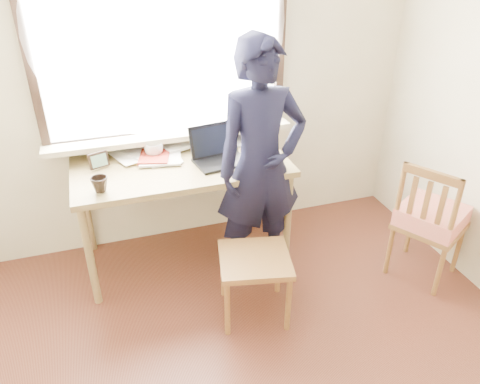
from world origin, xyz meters
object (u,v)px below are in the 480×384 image
object	(u,v)px
mug_dark	(100,184)
person	(261,166)
desk	(182,174)
laptop	(218,153)
side_chair	(430,218)
work_chair	(255,266)
mug_white	(154,150)

from	to	relation	value
mug_dark	person	world-z (taller)	person
desk	person	size ratio (longest dim) A/B	0.87
laptop	mug_dark	world-z (taller)	laptop
laptop	side_chair	world-z (taller)	laptop
person	mug_dark	bearing A→B (deg)	173.54
side_chair	mug_dark	bearing A→B (deg)	166.82
mug_dark	work_chair	xyz separation A→B (m)	(0.87, -0.51, -0.48)
side_chair	person	bearing A→B (deg)	158.90
side_chair	desk	bearing A→B (deg)	155.12
laptop	mug_white	size ratio (longest dim) A/B	3.00
desk	person	world-z (taller)	person
mug_dark	side_chair	distance (m)	2.29
mug_dark	work_chair	bearing A→B (deg)	-30.49
work_chair	person	xyz separation A→B (m)	(0.19, 0.44, 0.49)
mug_white	work_chair	xyz separation A→B (m)	(0.46, -0.93, -0.48)
laptop	mug_white	distance (m)	0.48
laptop	work_chair	size ratio (longest dim) A/B	0.77
desk	laptop	bearing A→B (deg)	-6.04
mug_white	side_chair	xyz separation A→B (m)	(1.79, -0.93, -0.38)
laptop	side_chair	bearing A→B (deg)	-28.12
side_chair	laptop	bearing A→B (deg)	151.88
mug_white	person	size ratio (longest dim) A/B	0.08
work_chair	desk	bearing A→B (deg)	111.70
side_chair	mug_white	bearing A→B (deg)	152.42
laptop	mug_white	world-z (taller)	laptop
mug_dark	work_chair	size ratio (longest dim) A/B	0.21
mug_dark	person	xyz separation A→B (m)	(1.06, -0.08, 0.01)
laptop	person	bearing A→B (deg)	-52.23
desk	laptop	size ratio (longest dim) A/B	3.76
work_chair	mug_white	bearing A→B (deg)	116.33
work_chair	person	size ratio (longest dim) A/B	0.30
mug_white	mug_dark	xyz separation A→B (m)	(-0.41, -0.42, -0.00)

